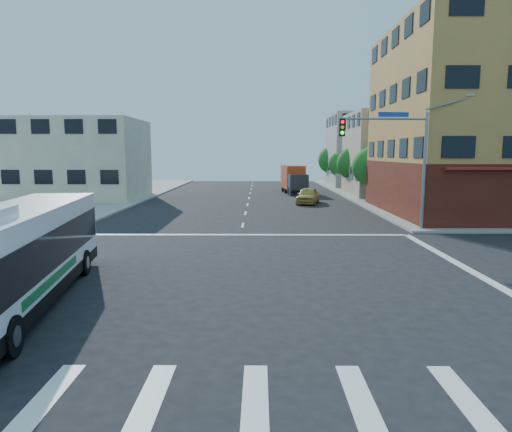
{
  "coord_description": "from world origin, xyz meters",
  "views": [
    {
      "loc": [
        1.07,
        -16.23,
        4.65
      ],
      "look_at": [
        0.92,
        4.59,
        1.77
      ],
      "focal_mm": 32.0,
      "sensor_mm": 36.0,
      "label": 1
    }
  ],
  "objects": [
    {
      "name": "transit_bus",
      "position": [
        -6.24,
        -2.95,
        1.63
      ],
      "size": [
        3.99,
        11.48,
        3.33
      ],
      "rotation": [
        0.0,
        0.0,
        0.14
      ],
      "color": "black",
      "rests_on": "ground"
    },
    {
      "name": "corner_building_ne",
      "position": [
        19.99,
        18.48,
        5.89
      ],
      "size": [
        18.1,
        15.44,
        14.0
      ],
      "color": "#B97E42",
      "rests_on": "ground"
    },
    {
      "name": "box_truck",
      "position": [
        5.1,
        36.79,
        1.55
      ],
      "size": [
        2.77,
        7.28,
        3.2
      ],
      "rotation": [
        0.0,
        0.0,
        0.1
      ],
      "color": "#2A2B30",
      "rests_on": "ground"
    },
    {
      "name": "building_east_near",
      "position": [
        16.98,
        33.98,
        4.51
      ],
      "size": [
        12.06,
        10.06,
        9.0
      ],
      "color": "tan",
      "rests_on": "ground"
    },
    {
      "name": "building_east_far",
      "position": [
        16.98,
        47.98,
        5.01
      ],
      "size": [
        12.06,
        10.06,
        10.0
      ],
      "color": "#A09F9B",
      "rests_on": "ground"
    },
    {
      "name": "building_west",
      "position": [
        -17.02,
        29.98,
        4.01
      ],
      "size": [
        12.06,
        10.06,
        8.0
      ],
      "color": "beige",
      "rests_on": "ground"
    },
    {
      "name": "street_tree_d",
      "position": [
        11.9,
        51.92,
        3.88
      ],
      "size": [
        4.0,
        4.0,
        6.03
      ],
      "color": "#3B2615",
      "rests_on": "ground"
    },
    {
      "name": "street_tree_b",
      "position": [
        11.9,
        35.92,
        3.75
      ],
      "size": [
        3.8,
        3.8,
        5.79
      ],
      "color": "#3B2615",
      "rests_on": "ground"
    },
    {
      "name": "parked_car",
      "position": [
        5.59,
        25.9,
        0.75
      ],
      "size": [
        2.82,
        4.73,
        1.51
      ],
      "primitive_type": "imported",
      "rotation": [
        0.0,
        0.0,
        -0.25
      ],
      "color": "gold",
      "rests_on": "ground"
    },
    {
      "name": "street_tree_c",
      "position": [
        11.9,
        43.92,
        3.46
      ],
      "size": [
        3.4,
        3.4,
        5.29
      ],
      "color": "#3B2615",
      "rests_on": "ground"
    },
    {
      "name": "street_tree_a",
      "position": [
        11.9,
        27.92,
        3.59
      ],
      "size": [
        3.6,
        3.6,
        5.53
      ],
      "color": "#3B2615",
      "rests_on": "ground"
    },
    {
      "name": "ground",
      "position": [
        0.0,
        0.0,
        0.0
      ],
      "size": [
        120.0,
        120.0,
        0.0
      ],
      "primitive_type": "plane",
      "color": "black",
      "rests_on": "ground"
    },
    {
      "name": "signal_mast_ne",
      "position": [
        9.08,
        10.62,
        4.98
      ],
      "size": [
        7.91,
        1.13,
        8.07
      ],
      "color": "gray",
      "rests_on": "ground"
    }
  ]
}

